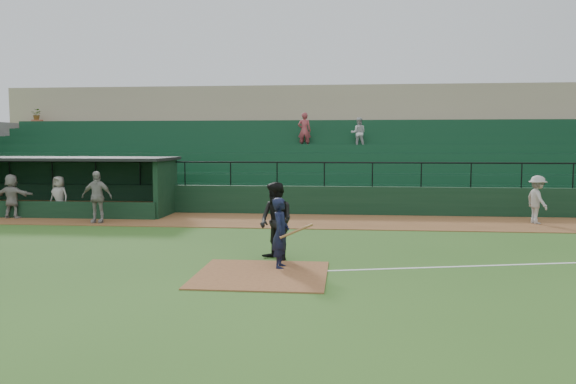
# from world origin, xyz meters

# --- Properties ---
(ground) EXTENTS (90.00, 90.00, 0.00)m
(ground) POSITION_xyz_m (0.00, 0.00, 0.00)
(ground) COLOR #2C541B
(ground) RESTS_ON ground
(warning_track) EXTENTS (40.00, 4.00, 0.03)m
(warning_track) POSITION_xyz_m (0.00, 8.00, 0.01)
(warning_track) COLOR brown
(warning_track) RESTS_ON ground
(home_plate_dirt) EXTENTS (3.00, 3.00, 0.03)m
(home_plate_dirt) POSITION_xyz_m (0.00, -1.00, 0.01)
(home_plate_dirt) COLOR brown
(home_plate_dirt) RESTS_ON ground
(stadium_structure) EXTENTS (38.00, 13.08, 6.40)m
(stadium_structure) POSITION_xyz_m (-0.00, 16.46, 2.30)
(stadium_structure) COLOR black
(stadium_structure) RESTS_ON ground
(dugout) EXTENTS (8.90, 3.20, 2.42)m
(dugout) POSITION_xyz_m (-9.75, 9.56, 1.33)
(dugout) COLOR black
(dugout) RESTS_ON ground
(batter_at_plate) EXTENTS (1.01, 0.69, 1.72)m
(batter_at_plate) POSITION_xyz_m (0.36, -0.24, 0.86)
(batter_at_plate) COLOR black
(batter_at_plate) RESTS_ON ground
(umpire) EXTENTS (1.25, 1.23, 2.03)m
(umpire) POSITION_xyz_m (0.13, 0.70, 1.01)
(umpire) COLOR black
(umpire) RESTS_ON ground
(runner) EXTENTS (0.88, 1.27, 1.79)m
(runner) POSITION_xyz_m (8.98, 8.11, 0.93)
(runner) COLOR #9D9893
(runner) RESTS_ON warning_track
(dugout_player_a) EXTENTS (1.16, 0.53, 1.95)m
(dugout_player_a) POSITION_xyz_m (-7.40, 6.70, 1.00)
(dugout_player_a) COLOR gray
(dugout_player_a) RESTS_ON warning_track
(dugout_player_b) EXTENTS (0.90, 0.68, 1.67)m
(dugout_player_b) POSITION_xyz_m (-9.54, 7.95, 0.87)
(dugout_player_b) COLOR #9B9591
(dugout_player_b) RESTS_ON warning_track
(dugout_player_c) EXTENTS (1.67, 0.66, 1.76)m
(dugout_player_c) POSITION_xyz_m (-11.34, 7.62, 0.91)
(dugout_player_c) COLOR #98948E
(dugout_player_c) RESTS_ON warning_track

